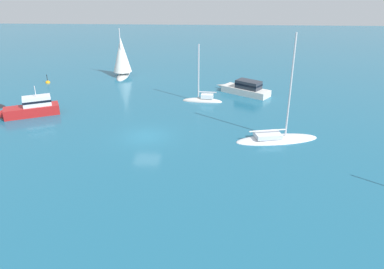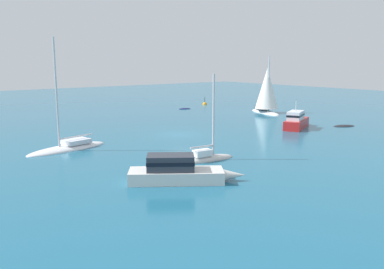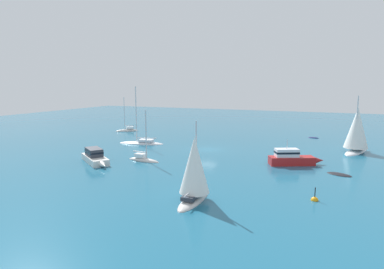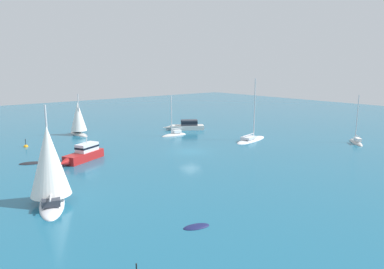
# 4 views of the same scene
# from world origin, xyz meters

# --- Properties ---
(ground_plane) EXTENTS (160.00, 160.00, 0.00)m
(ground_plane) POSITION_xyz_m (0.00, 0.00, 0.00)
(ground_plane) COLOR #1E607F
(skiff) EXTENTS (1.51, 2.25, 0.32)m
(skiff) POSITION_xyz_m (-18.33, 14.47, 0.00)
(skiff) COLOR #191E4C
(skiff) RESTS_ON ground
(tender) EXTENTS (2.29, 3.07, 0.33)m
(tender) POSITION_xyz_m (7.69, 18.76, 0.00)
(tender) COLOR black
(tender) RESTS_ON ground
(ketch) EXTENTS (5.94, 2.71, 7.40)m
(ketch) POSITION_xyz_m (21.80, 6.96, 2.57)
(ketch) COLOR silver
(ketch) RESTS_ON ground
(ketch_1) EXTENTS (1.57, 4.86, 7.20)m
(ketch_1) POSITION_xyz_m (10.62, -5.14, 0.20)
(ketch_1) COLOR silver
(ketch_1) RESTS_ON ground
(yacht) EXTENTS (7.78, 4.51, 8.86)m
(yacht) POSITION_xyz_m (-6.71, 21.04, 3.11)
(yacht) COLOR white
(yacht) RESTS_ON ground
(powerboat) EXTENTS (5.57, 7.01, 1.81)m
(powerboat) POSITION_xyz_m (13.85, -10.44, 0.73)
(powerboat) COLOR silver
(powerboat) RESTS_ON ground
(sloop) EXTENTS (4.19, 4.35, 7.80)m
(sloop) POSITION_xyz_m (-11.95, -23.06, 0.14)
(sloop) COLOR silver
(sloop) RESTS_ON ground
(launch) EXTENTS (4.28, 6.85, 3.22)m
(launch) POSITION_xyz_m (4.93, 13.30, 0.84)
(launch) COLOR #B21E1E
(launch) RESTS_ON ground
(sloop_1) EXTENTS (3.80, 8.09, 10.11)m
(sloop_1) POSITION_xyz_m (-0.28, -12.19, 0.14)
(sloop_1) COLOR white
(sloop_1) RESTS_ON ground
(channel_buoy) EXTENTS (0.81, 0.81, 1.70)m
(channel_buoy) POSITION_xyz_m (-21.68, 21.52, 0.01)
(channel_buoy) COLOR orange
(channel_buoy) RESTS_ON ground
(mooring_buoy) EXTENTS (0.65, 0.65, 1.51)m
(mooring_buoy) POSITION_xyz_m (17.65, 16.71, 0.01)
(mooring_buoy) COLOR orange
(mooring_buoy) RESTS_ON ground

